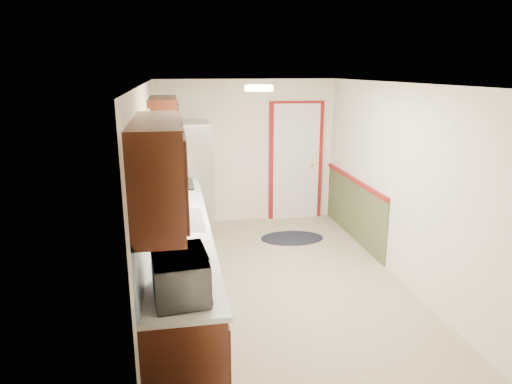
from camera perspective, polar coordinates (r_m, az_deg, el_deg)
name	(u,v)px	position (r m, az deg, el deg)	size (l,w,h in m)	color
room_shell	(281,189)	(5.34, 3.11, 0.41)	(3.20, 5.20, 2.52)	tan
kitchen_run	(176,235)	(5.04, -10.03, -5.35)	(0.63, 4.00, 2.20)	#37160C
back_wall_trim	(308,171)	(7.74, 6.49, 2.60)	(1.12, 2.30, 2.08)	maroon
ceiling_fixture	(259,88)	(4.91, 0.36, 12.86)	(0.30, 0.30, 0.06)	#FFD88C
microwave	(181,271)	(3.41, -9.41, -9.66)	(0.58, 0.32, 0.39)	white
refrigerator	(188,178)	(7.27, -8.54, 1.69)	(0.79, 0.77, 1.77)	#B7B7BC
rug	(292,238)	(7.17, 4.51, -5.75)	(0.98, 0.63, 0.01)	black
cooktop	(177,185)	(6.60, -9.83, 0.82)	(0.46, 0.55, 0.02)	black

